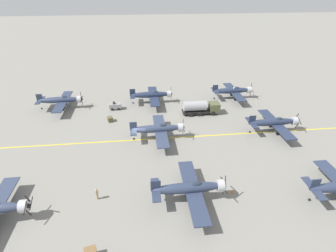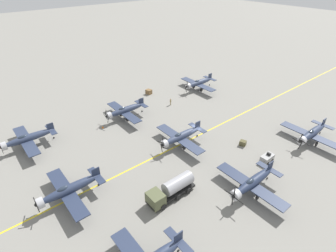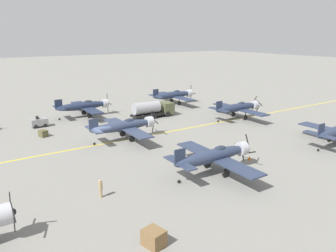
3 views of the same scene
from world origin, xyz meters
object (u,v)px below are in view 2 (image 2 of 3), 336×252
airplane_far_center (69,190)px  fuel_tanker (171,189)px  ground_crew_walking (171,101)px  airplane_mid_center (181,136)px  airplane_far_right (27,138)px  airplane_near_right (199,83)px  airplane_near_left (312,133)px  supply_crate_by_tanker (149,92)px  airplane_mid_right (125,110)px  tow_tractor (267,158)px  airplane_mid_left (252,182)px  supply_crate_mid_lane (243,143)px  traffic_cone (103,127)px

airplane_far_center → fuel_tanker: 15.20m
ground_crew_walking → airplane_mid_center: bearing=147.0°
fuel_tanker → airplane_far_right: bearing=25.9°
airplane_near_right → fuel_tanker: bearing=141.9°
airplane_mid_center → airplane_near_left: size_ratio=1.00×
ground_crew_walking → airplane_near_right: bearing=-79.0°
airplane_far_right → supply_crate_by_tanker: size_ratio=8.10×
airplane_mid_right → tow_tractor: bearing=-165.3°
airplane_mid_left → ground_crew_walking: (30.72, -9.18, -1.05)m
supply_crate_by_tanker → supply_crate_mid_lane: bearing=-179.2°
supply_crate_mid_lane → ground_crew_walking: bearing=0.1°
airplane_mid_left → airplane_near_right: size_ratio=1.00×
airplane_near_right → airplane_mid_center: (-16.83, 21.57, 0.00)m
airplane_mid_right → airplane_far_center: bearing=123.0°
airplane_mid_left → supply_crate_mid_lane: airplane_mid_left is taller
airplane_near_left → fuel_tanker: bearing=78.6°
airplane_near_right → ground_crew_walking: size_ratio=6.81×
supply_crate_by_tanker → airplane_mid_center: bearing=158.9°
airplane_near_right → ground_crew_walking: airplane_near_right is taller
airplane_mid_right → airplane_mid_center: 16.21m
airplane_mid_right → airplane_near_right: size_ratio=1.00×
fuel_tanker → airplane_far_center: bearing=53.1°
airplane_near_right → supply_crate_mid_lane: size_ratio=10.14×
airplane_near_right → airplane_far_right: 44.78m
airplane_mid_left → airplane_far_right: size_ratio=1.00×
airplane_far_right → traffic_cone: bearing=-116.6°
airplane_near_right → airplane_far_center: airplane_near_right is taller
airplane_near_right → airplane_mid_right: bearing=104.5°
airplane_mid_right → airplane_mid_left: (-32.22, -3.07, 0.00)m
tow_tractor → ground_crew_walking: 28.05m
tow_tractor → airplane_mid_right: bearing=21.3°
airplane_mid_left → airplane_near_left: bearing=-95.7°
airplane_near_right → traffic_cone: bearing=105.3°
supply_crate_mid_lane → airplane_mid_center: bearing=50.6°
airplane_mid_left → supply_crate_by_tanker: (39.54, -8.77, -1.40)m
airplane_mid_center → airplane_near_left: bearing=-126.4°
airplane_mid_right → airplane_mid_center: size_ratio=1.00×
airplane_far_center → airplane_far_right: same height
airplane_near_left → tow_tractor: (1.88, 12.12, -1.22)m
airplane_far_right → airplane_mid_left: bearing=-161.7°
airplane_far_right → airplane_mid_center: size_ratio=1.00×
airplane_far_center → airplane_mid_center: size_ratio=1.00×
airplane_mid_right → airplane_mid_left: airplane_mid_left is taller
airplane_near_right → airplane_mid_left: bearing=159.6°
airplane_mid_left → airplane_near_right: (33.09, -21.36, -0.00)m
airplane_near_left → airplane_near_right: bearing=-1.1°
ground_crew_walking → supply_crate_mid_lane: size_ratio=1.49×
airplane_mid_right → airplane_mid_left: bearing=178.8°
airplane_near_left → fuel_tanker: (6.33, 30.82, -0.50)m
airplane_far_center → ground_crew_walking: airplane_far_center is taller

